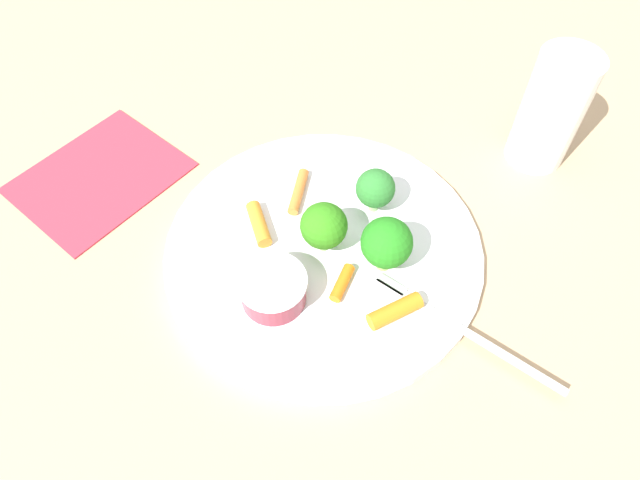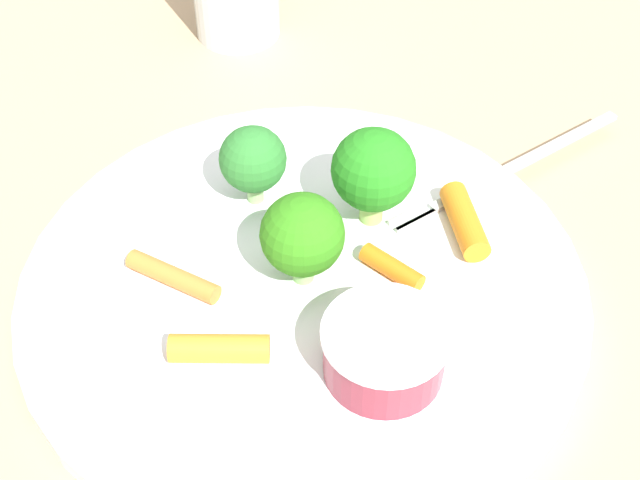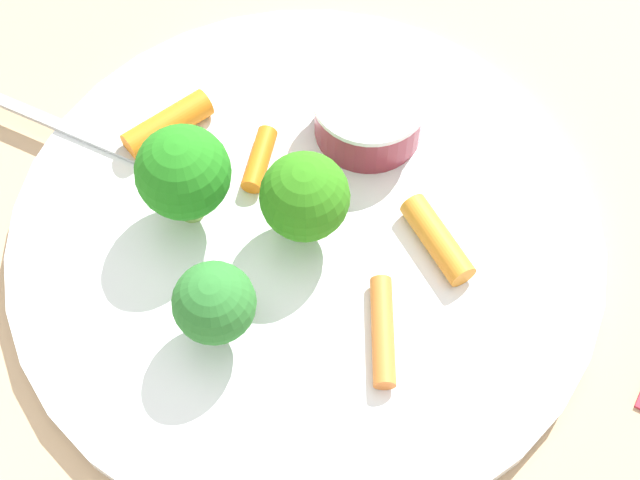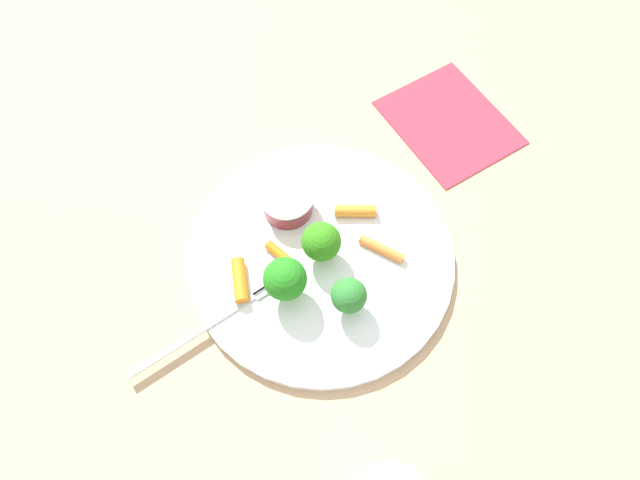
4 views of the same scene
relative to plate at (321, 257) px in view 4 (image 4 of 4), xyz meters
name	(u,v)px [view 4 (image 4 of 4)]	position (x,y,z in m)	size (l,w,h in m)	color
ground_plane	(321,259)	(0.00, 0.00, -0.01)	(2.40, 2.40, 0.00)	tan
plate	(321,257)	(0.00, 0.00, 0.00)	(0.30, 0.30, 0.01)	white
sauce_cup	(290,201)	(0.07, 0.00, 0.02)	(0.06, 0.06, 0.03)	maroon
broccoli_floret_0	(319,240)	(0.00, 0.00, 0.04)	(0.04, 0.04, 0.05)	#85C069
broccoli_floret_1	(349,296)	(-0.07, 0.01, 0.04)	(0.04, 0.04, 0.05)	#8FBB73
broccoli_floret_2	(285,279)	(-0.02, 0.06, 0.04)	(0.05, 0.05, 0.06)	#93BC5B
carrot_stick_0	(382,249)	(-0.03, -0.06, 0.01)	(0.01, 0.01, 0.05)	orange
carrot_stick_1	(240,280)	(0.02, 0.09, 0.01)	(0.02, 0.02, 0.05)	orange
carrot_stick_2	(355,211)	(0.02, -0.06, 0.01)	(0.01, 0.01, 0.05)	orange
carrot_stick_3	(280,254)	(0.02, 0.04, 0.01)	(0.01, 0.01, 0.04)	orange
fork	(207,326)	(0.00, 0.15, 0.01)	(0.02, 0.18, 0.00)	#B3B6B4
napkin	(449,122)	(0.07, -0.25, 0.00)	(0.16, 0.14, 0.00)	#BA2F41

